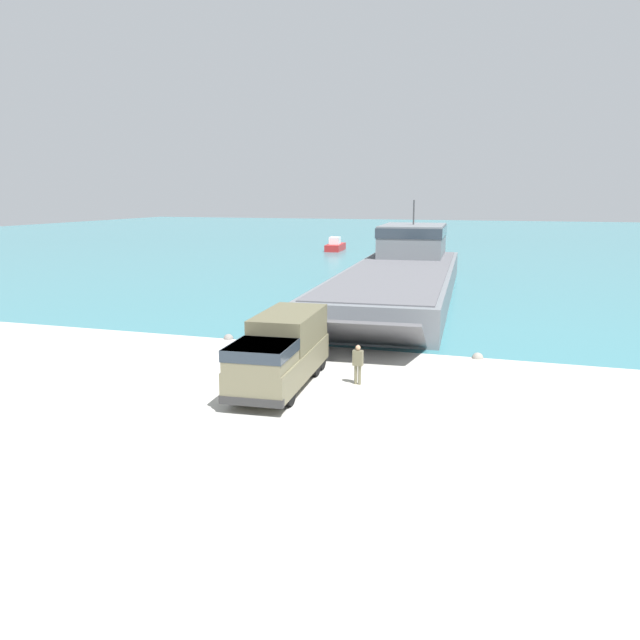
# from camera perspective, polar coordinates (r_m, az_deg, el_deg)

# --- Properties ---
(ground_plane) EXTENTS (240.00, 240.00, 0.00)m
(ground_plane) POSITION_cam_1_polar(r_m,az_deg,el_deg) (28.67, -6.46, -5.39)
(ground_plane) COLOR #B7B5AD
(water_surface) EXTENTS (240.00, 180.00, 0.01)m
(water_surface) POSITION_cam_1_polar(r_m,az_deg,el_deg) (122.88, 12.35, 7.28)
(water_surface) COLOR teal
(water_surface) RESTS_ON ground_plane
(landing_craft) EXTENTS (10.89, 39.64, 7.74)m
(landing_craft) POSITION_cam_1_polar(r_m,az_deg,el_deg) (54.28, 7.54, 4.56)
(landing_craft) COLOR slate
(landing_craft) RESTS_ON ground_plane
(military_truck) EXTENTS (3.10, 8.05, 3.05)m
(military_truck) POSITION_cam_1_polar(r_m,az_deg,el_deg) (27.19, -3.59, -2.79)
(military_truck) COLOR #6B664C
(military_truck) RESTS_ON ground_plane
(soldier_on_ramp) EXTENTS (0.46, 0.27, 1.78)m
(soldier_on_ramp) POSITION_cam_1_polar(r_m,az_deg,el_deg) (27.50, 3.48, -3.82)
(soldier_on_ramp) COLOR #6B664C
(soldier_on_ramp) RESTS_ON ground_plane
(moored_boat_a) EXTENTS (5.39, 2.48, 1.83)m
(moored_boat_a) POSITION_cam_1_polar(r_m,az_deg,el_deg) (83.40, 7.78, 6.03)
(moored_boat_a) COLOR navy
(moored_boat_a) RESTS_ON ground_plane
(moored_boat_b) EXTENTS (2.73, 6.45, 2.07)m
(moored_boat_b) POSITION_cam_1_polar(r_m,az_deg,el_deg) (94.33, 1.41, 6.78)
(moored_boat_b) COLOR #B22323
(moored_boat_b) RESTS_ON ground_plane
(shoreline_rock_a) EXTENTS (0.58, 0.58, 0.58)m
(shoreline_rock_a) POSITION_cam_1_polar(r_m,az_deg,el_deg) (33.05, 14.22, -3.41)
(shoreline_rock_a) COLOR gray
(shoreline_rock_a) RESTS_ON ground_plane
(shoreline_rock_b) EXTENTS (0.58, 0.58, 0.58)m
(shoreline_rock_b) POSITION_cam_1_polar(r_m,az_deg,el_deg) (36.68, -8.36, -1.72)
(shoreline_rock_b) COLOR gray
(shoreline_rock_b) RESTS_ON ground_plane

